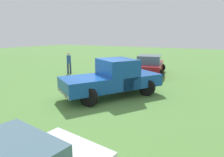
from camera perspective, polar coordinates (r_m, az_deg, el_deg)
ground_plane at (r=9.66m, az=-5.01°, el=-5.53°), size 80.00×80.00×0.00m
pickup_truck at (r=9.67m, az=0.65°, el=0.43°), size 4.07×5.12×1.84m
sedan_far at (r=15.35m, az=10.79°, el=3.70°), size 2.88×4.68×1.49m
person_visitor at (r=15.78m, az=-12.37°, el=4.84°), size 0.44×0.44×1.70m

